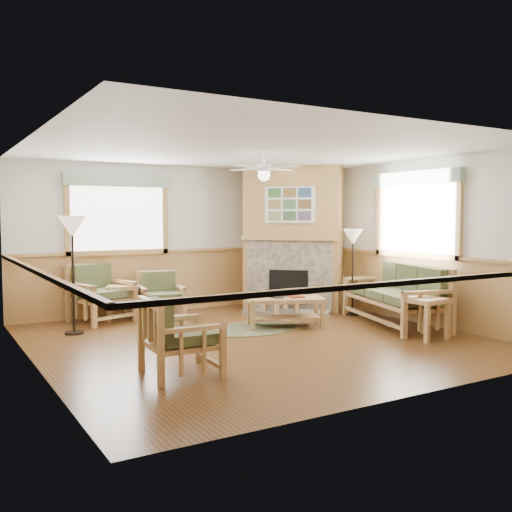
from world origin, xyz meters
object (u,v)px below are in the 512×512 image
floor_lamp_left (73,275)px  floor_lamp_right (353,272)px  sofa (394,294)px  coffee_table (285,312)px  end_table_chairs (123,302)px  armchair_back_right (161,295)px  armchair_left (181,336)px  armchair_back_left (101,293)px  footstool (281,304)px  end_table_sofa (426,318)px

floor_lamp_left → floor_lamp_right: floor_lamp_left is taller
sofa → coffee_table: (-1.67, 0.71, -0.26)m
end_table_chairs → sofa: bearing=-35.8°
coffee_table → floor_lamp_left: bearing=-177.4°
armchair_back_right → armchair_left: size_ratio=0.94×
coffee_table → armchair_back_left: bearing=164.5°
coffee_table → footstool: bearing=84.4°
armchair_back_right → end_table_chairs: armchair_back_right is taller
floor_lamp_left → footstool: bearing=-4.6°
end_table_chairs → end_table_sofa: 4.98m
end_table_chairs → armchair_left: bearing=-97.7°
end_table_chairs → floor_lamp_right: floor_lamp_right is taller
armchair_back_left → end_table_chairs: 0.42m
coffee_table → end_table_sofa: size_ratio=2.01×
coffee_table → floor_lamp_right: 1.77m
sofa → armchair_back_right: sofa is taller
sofa → armchair_left: bearing=-61.2°
armchair_back_right → footstool: armchair_back_right is taller
armchair_left → end_table_chairs: (0.50, 3.67, -0.14)m
floor_lamp_left → end_table_sofa: bearing=-34.3°
armchair_left → floor_lamp_right: floor_lamp_right is taller
coffee_table → floor_lamp_left: 3.33m
armchair_left → footstool: bearing=-46.6°
footstool → floor_lamp_right: bearing=-26.2°
armchair_back_left → end_table_chairs: size_ratio=1.63×
armchair_left → floor_lamp_left: floor_lamp_left is taller
coffee_table → floor_lamp_right: size_ratio=0.77×
sofa → armchair_left: (-4.20, -1.00, -0.06)m
coffee_table → floor_lamp_right: floor_lamp_right is taller
armchair_back_right → coffee_table: 2.24m
coffee_table → end_table_chairs: bearing=159.6°
floor_lamp_right → armchair_left: bearing=-154.2°
coffee_table → floor_lamp_right: bearing=34.4°
end_table_chairs → end_table_sofa: size_ratio=1.00×
end_table_sofa → floor_lamp_right: 2.17m
floor_lamp_right → end_table_chairs: bearing=155.9°
sofa → armchair_back_left: (-4.08, 2.67, -0.01)m
coffee_table → sofa: bearing=0.6°
armchair_back_left → coffee_table: bearing=-56.8°
end_table_chairs → footstool: size_ratio=1.23×
end_table_chairs → footstool: bearing=-23.1°
coffee_table → armchair_back_right: bearing=153.8°
sofa → coffee_table: size_ratio=1.80×
armchair_back_right → floor_lamp_left: floor_lamp_left is taller
armchair_left → floor_lamp_right: size_ratio=0.56×
floor_lamp_right → end_table_sofa: bearing=-100.5°
armchair_left → footstool: (3.02, 2.59, -0.22)m
armchair_left → coffee_table: (2.53, 1.71, -0.20)m
floor_lamp_left → armchair_left: bearing=-79.8°
armchair_back_left → footstool: size_ratio=2.01×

